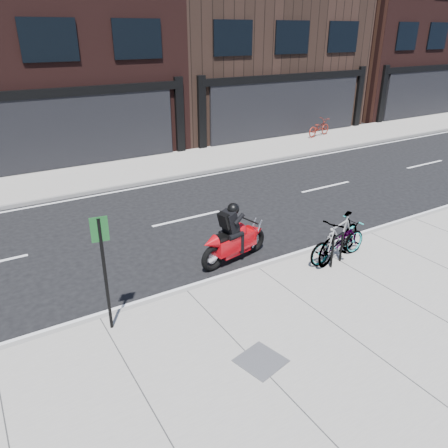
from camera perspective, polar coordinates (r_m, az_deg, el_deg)
ground at (r=12.48m, az=-0.72°, el=-2.41°), size 120.00×120.00×0.00m
sidewalk_near at (r=9.14m, az=15.89°, el=-13.97°), size 60.00×6.00×0.13m
sidewalk_far at (r=19.09m, az=-12.68°, el=6.72°), size 60.00×3.50×0.13m
building_mideast at (r=28.78m, az=2.00°, el=25.39°), size 12.00×10.00×12.50m
building_east at (r=36.71m, az=19.51°, el=24.27°), size 10.00×10.00×13.00m
bike_rack at (r=11.23m, az=14.58°, el=-2.90°), size 0.48×0.17×0.83m
bicycle_front at (r=11.49m, az=14.62°, el=-2.22°), size 1.91×0.75×0.99m
bicycle_rear at (r=11.49m, az=14.83°, el=-1.69°), size 2.06×1.11×1.19m
motorcycle at (r=11.29m, az=1.72°, el=-1.65°), size 2.18×0.75×1.64m
bicycle_far at (r=25.33m, az=12.30°, el=12.20°), size 1.88×1.01×0.94m
utility_grate at (r=8.21m, az=4.83°, el=-17.37°), size 0.90×0.90×0.02m
sign_post at (r=8.46m, az=-15.41°, el=-5.12°), size 0.32×0.07×2.39m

